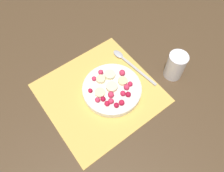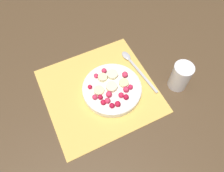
% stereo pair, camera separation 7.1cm
% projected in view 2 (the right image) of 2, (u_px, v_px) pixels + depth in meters
% --- Properties ---
extents(ground_plane, '(3.00, 3.00, 0.00)m').
position_uv_depth(ground_plane, '(100.00, 91.00, 0.74)').
color(ground_plane, '#4C3823').
extents(placemat, '(0.36, 0.35, 0.01)m').
position_uv_depth(placemat, '(100.00, 91.00, 0.74)').
color(placemat, '#E0B251').
rests_on(placemat, ground_plane).
extents(fruit_bowl, '(0.20, 0.20, 0.04)m').
position_uv_depth(fruit_bowl, '(112.00, 88.00, 0.72)').
color(fruit_bowl, white).
rests_on(fruit_bowl, placemat).
extents(spoon, '(0.04, 0.21, 0.01)m').
position_uv_depth(spoon, '(133.00, 63.00, 0.79)').
color(spoon, '#B2B2B7').
rests_on(spoon, placemat).
extents(drinking_glass, '(0.06, 0.06, 0.10)m').
position_uv_depth(drinking_glass, '(180.00, 76.00, 0.71)').
color(drinking_glass, white).
rests_on(drinking_glass, ground_plane).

